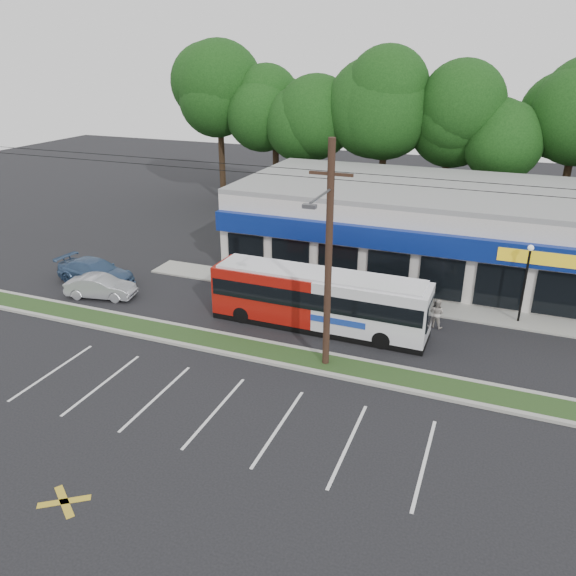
% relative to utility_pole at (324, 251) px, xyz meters
% --- Properties ---
extents(ground, '(120.00, 120.00, 0.00)m').
position_rel_utility_pole_xyz_m(ground, '(-2.83, -0.93, -5.41)').
color(ground, black).
rests_on(ground, ground).
extents(grass_strip, '(40.00, 1.60, 0.12)m').
position_rel_utility_pole_xyz_m(grass_strip, '(-2.83, 0.07, -5.35)').
color(grass_strip, '#1E3716').
rests_on(grass_strip, ground).
extents(curb_south, '(40.00, 0.25, 0.14)m').
position_rel_utility_pole_xyz_m(curb_south, '(-2.83, -0.78, -5.34)').
color(curb_south, '#9E9E93').
rests_on(curb_south, ground).
extents(curb_north, '(40.00, 0.25, 0.14)m').
position_rel_utility_pole_xyz_m(curb_north, '(-2.83, 0.92, -5.34)').
color(curb_north, '#9E9E93').
rests_on(curb_north, ground).
extents(sidewalk, '(32.00, 2.20, 0.10)m').
position_rel_utility_pole_xyz_m(sidewalk, '(2.17, 8.07, -5.36)').
color(sidewalk, '#9E9E93').
rests_on(sidewalk, ground).
extents(strip_mall, '(25.00, 12.55, 5.30)m').
position_rel_utility_pole_xyz_m(strip_mall, '(2.67, 14.99, -2.76)').
color(strip_mall, beige).
rests_on(strip_mall, ground).
extents(utility_pole, '(50.00, 2.77, 10.00)m').
position_rel_utility_pole_xyz_m(utility_pole, '(0.00, 0.00, 0.00)').
color(utility_pole, black).
rests_on(utility_pole, ground).
extents(lamp_post, '(0.30, 0.30, 4.25)m').
position_rel_utility_pole_xyz_m(lamp_post, '(8.17, 7.87, -2.74)').
color(lamp_post, black).
rests_on(lamp_post, ground).
extents(tree_line, '(46.76, 6.76, 11.83)m').
position_rel_utility_pole_xyz_m(tree_line, '(1.17, 25.07, 3.00)').
color(tree_line, black).
rests_on(tree_line, ground).
extents(metrobus, '(11.08, 2.46, 2.97)m').
position_rel_utility_pole_xyz_m(metrobus, '(-1.37, 3.57, -3.84)').
color(metrobus, '#9B120B').
rests_on(metrobus, ground).
extents(car_dark, '(4.62, 2.53, 1.49)m').
position_rel_utility_pole_xyz_m(car_dark, '(1.81, 7.26, -4.67)').
color(car_dark, black).
rests_on(car_dark, ground).
extents(car_silver, '(4.14, 2.15, 1.30)m').
position_rel_utility_pole_xyz_m(car_silver, '(-14.17, 2.57, -4.76)').
color(car_silver, '#96979D').
rests_on(car_silver, ground).
extents(car_blue, '(5.27, 2.52, 1.48)m').
position_rel_utility_pole_xyz_m(car_blue, '(-15.83, 4.21, -4.67)').
color(car_blue, '#324C70').
rests_on(car_blue, ground).
extents(pedestrian_a, '(0.83, 0.70, 1.93)m').
position_rel_utility_pole_xyz_m(pedestrian_a, '(3.65, 6.62, -4.45)').
color(pedestrian_a, silver).
rests_on(pedestrian_a, ground).
extents(pedestrian_b, '(0.88, 0.76, 1.53)m').
position_rel_utility_pole_xyz_m(pedestrian_b, '(4.23, 5.78, -4.65)').
color(pedestrian_b, '#BDB4AA').
rests_on(pedestrian_b, ground).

